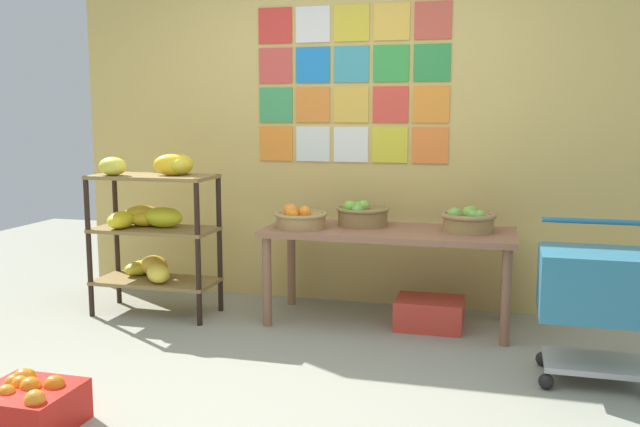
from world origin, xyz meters
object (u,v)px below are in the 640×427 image
Objects in this scene: shopping_cart at (597,290)px; produce_crate_under_table at (429,313)px; fruit_basket_back_left at (300,218)px; orange_crate_foreground at (29,405)px; banana_shelf_unit at (153,223)px; fruit_basket_right at (468,220)px; display_table at (389,240)px; fruit_basket_centre at (362,215)px.

produce_crate_under_table is at bearing 133.29° from shopping_cart.
fruit_basket_back_left is 2.09m from orange_crate_foreground.
banana_shelf_unit is 3.16× the size of fruit_basket_right.
orange_crate_foreground is at bearing -110.63° from fruit_basket_back_left.
fruit_basket_back_left reaches higher than fruit_basket_right.
banana_shelf_unit is 2.91m from shopping_cart.
fruit_basket_back_left is at bearing -169.30° from display_table.
shopping_cart reaches higher than produce_crate_under_table.
fruit_basket_right reaches higher than display_table.
shopping_cart reaches higher than orange_crate_foreground.
fruit_basket_right is 2.78m from orange_crate_foreground.
orange_crate_foreground is (-1.29, -1.98, -0.46)m from display_table.
fruit_basket_centre is 1.01× the size of fruit_basket_right.
display_table is 4.61× the size of fruit_basket_right.
banana_shelf_unit is 2.16m from fruit_basket_right.
shopping_cart is (1.80, -0.63, -0.21)m from fruit_basket_back_left.
fruit_basket_centre is at bearing 11.19° from banana_shelf_unit.
orange_crate_foreground is (-0.71, -1.87, -0.60)m from fruit_basket_back_left.
banana_shelf_unit is at bearing 159.37° from shopping_cart.
fruit_basket_right is at bearing 5.24° from display_table.
fruit_basket_centre is at bearing 176.43° from fruit_basket_right.
fruit_basket_right reaches higher than orange_crate_foreground.
banana_shelf_unit is 1.36× the size of shopping_cart.
produce_crate_under_table is at bearing 4.62° from banana_shelf_unit.
display_table is 0.54m from fruit_basket_right.
fruit_basket_back_left is 0.42× the size of shopping_cart.
orange_crate_foreground is (-1.09, -2.08, -0.61)m from fruit_basket_centre.
banana_shelf_unit is 1.90m from orange_crate_foreground.
fruit_basket_right is 0.81× the size of produce_crate_under_table.
fruit_basket_back_left is 0.88× the size of orange_crate_foreground.
shopping_cart is at bearing -36.89° from produce_crate_under_table.
fruit_basket_right is 0.43× the size of shopping_cart.
produce_crate_under_table is (0.49, -0.13, -0.62)m from fruit_basket_centre.
produce_crate_under_table is (0.87, 0.07, -0.61)m from fruit_basket_back_left.
shopping_cart is (0.93, -0.70, 0.40)m from produce_crate_under_table.
orange_crate_foreground is at bearing -117.64° from fruit_basket_centre.
shopping_cart is at bearing -10.81° from banana_shelf_unit.
produce_crate_under_table is 1.09× the size of orange_crate_foreground.
banana_shelf_unit reaches higher than fruit_basket_back_left.
banana_shelf_unit is 2.80× the size of orange_crate_foreground.
produce_crate_under_table is at bearing -159.76° from fruit_basket_right.
shopping_cart is at bearing 26.48° from orange_crate_foreground.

